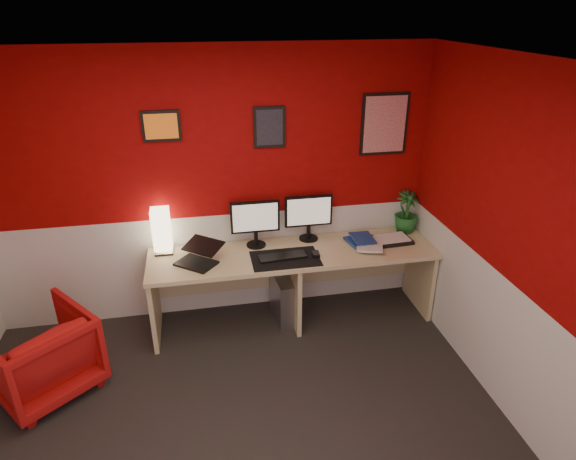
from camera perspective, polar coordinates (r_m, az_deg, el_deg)
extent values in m
cube|color=black|center=(3.70, -6.11, -23.93)|extent=(4.00, 3.50, 0.01)
cube|color=white|center=(2.45, -8.89, 18.09)|extent=(4.00, 3.50, 0.01)
cube|color=#960909|center=(4.46, -8.97, 4.63)|extent=(4.00, 0.01, 2.50)
cube|color=#960909|center=(3.57, 26.78, -3.36)|extent=(0.01, 3.50, 2.50)
cube|color=silver|center=(4.76, -8.37, -3.86)|extent=(4.00, 0.01, 1.00)
cube|color=silver|center=(3.94, 24.58, -13.01)|extent=(0.01, 3.50, 1.00)
cube|color=#CDB883|center=(4.61, 0.61, -6.60)|extent=(2.60, 0.65, 0.73)
cube|color=#FFE5B2|center=(4.48, -14.53, -0.25)|extent=(0.16, 0.16, 0.40)
cube|color=black|center=(4.25, -10.79, -2.66)|extent=(0.40, 0.39, 0.22)
cube|color=black|center=(4.43, -3.84, 1.53)|extent=(0.45, 0.06, 0.58)
cube|color=black|center=(4.55, 2.47, 2.23)|extent=(0.45, 0.06, 0.58)
cube|color=black|center=(4.31, -0.32, -3.35)|extent=(0.60, 0.38, 0.01)
cube|color=black|center=(4.32, -0.65, -3.11)|extent=(0.43, 0.17, 0.02)
cube|color=black|center=(4.35, 3.27, -2.82)|extent=(0.07, 0.10, 0.03)
imported|color=navy|center=(4.57, 7.23, -1.67)|extent=(0.26, 0.32, 0.03)
imported|color=silver|center=(4.53, 8.07, -1.57)|extent=(0.32, 0.38, 0.02)
imported|color=navy|center=(4.56, 7.54, -1.07)|extent=(0.20, 0.26, 0.02)
cube|color=black|center=(4.72, 12.04, -1.13)|extent=(0.37, 0.27, 0.03)
imported|color=#19591E|center=(4.88, 13.67, 2.07)|extent=(0.27, 0.27, 0.41)
cube|color=#99999E|center=(4.71, -0.35, -7.83)|extent=(0.23, 0.46, 0.45)
imported|color=#BB100E|center=(4.31, -26.96, -12.85)|extent=(1.00, 1.01, 0.66)
cube|color=orange|center=(4.28, -14.60, 11.68)|extent=(0.32, 0.02, 0.26)
cube|color=black|center=(4.33, -2.18, 11.93)|extent=(0.28, 0.02, 0.36)
cube|color=red|center=(4.61, 11.20, 12.04)|extent=(0.44, 0.02, 0.56)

